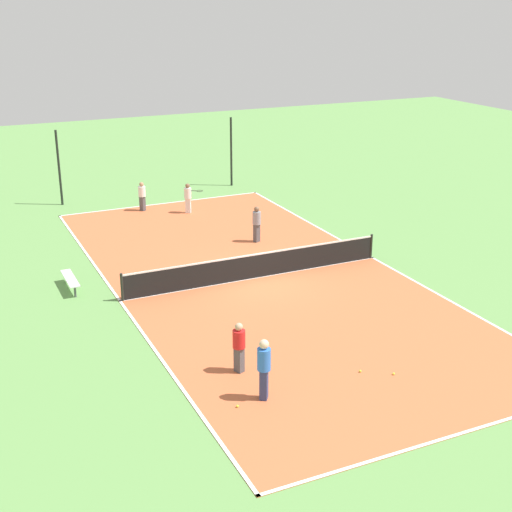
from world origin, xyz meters
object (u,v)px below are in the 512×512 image
at_px(tennis_ball_right_alley, 360,371).
at_px(tennis_ball_far_baseline, 237,406).
at_px(player_near_blue, 264,365).
at_px(player_far_white, 188,196).
at_px(player_near_white, 142,195).
at_px(tennis_net, 256,265).
at_px(bench, 70,279).
at_px(player_baseline_gray, 257,222).
at_px(tennis_ball_left_sideline, 394,374).
at_px(player_coach_red, 239,344).
at_px(fence_post_back_left, 59,168).
at_px(fence_post_back_right, 231,152).

bearing_deg(tennis_ball_right_alley, tennis_ball_far_baseline, -176.72).
relative_size(player_near_blue, player_far_white, 1.17).
distance_m(player_near_white, tennis_ball_far_baseline, 19.01).
distance_m(tennis_net, tennis_ball_far_baseline, 9.17).
relative_size(bench, player_far_white, 1.26).
relative_size(player_near_white, player_far_white, 0.98).
bearing_deg(player_baseline_gray, tennis_ball_left_sideline, -120.65).
height_order(player_near_blue, player_baseline_gray, player_near_blue).
height_order(bench, player_coach_red, player_coach_red).
xyz_separation_m(player_coach_red, fence_post_back_left, (-1.27, 19.90, 1.05)).
distance_m(bench, player_far_white, 10.42).
height_order(player_near_white, player_near_blue, player_near_blue).
bearing_deg(tennis_ball_right_alley, player_far_white, 86.63).
bearing_deg(tennis_ball_left_sideline, tennis_net, 92.74).
bearing_deg(fence_post_back_right, player_near_blue, -110.92).
bearing_deg(player_coach_red, fence_post_back_right, 134.30).
bearing_deg(player_far_white, tennis_net, -61.67).
xyz_separation_m(bench, player_coach_red, (3.14, -8.22, 0.48)).
relative_size(player_baseline_gray, tennis_ball_far_baseline, 23.46).
bearing_deg(tennis_net, player_near_white, 97.00).
height_order(tennis_net, player_near_white, player_near_white).
bearing_deg(tennis_net, bench, 164.27).
height_order(tennis_ball_right_alley, tennis_ball_left_sideline, same).
height_order(tennis_ball_far_baseline, fence_post_back_right, fence_post_back_right).
relative_size(player_near_white, tennis_ball_right_alley, 21.40).
distance_m(tennis_ball_left_sideline, fence_post_back_right, 22.44).
distance_m(player_far_white, player_coach_red, 16.21).
bearing_deg(fence_post_back_right, bench, -134.23).
bearing_deg(player_coach_red, tennis_ball_right_alley, 40.94).
xyz_separation_m(tennis_ball_far_baseline, tennis_ball_left_sideline, (4.69, -0.30, 0.00)).
distance_m(player_near_white, player_far_white, 2.37).
bearing_deg(player_near_white, player_baseline_gray, -4.58).
height_order(player_baseline_gray, tennis_ball_far_baseline, player_baseline_gray).
xyz_separation_m(player_far_white, fence_post_back_right, (4.12, 4.22, 1.07)).
bearing_deg(fence_post_back_right, player_baseline_gray, -106.83).
xyz_separation_m(bench, player_baseline_gray, (8.44, 2.00, 0.53)).
xyz_separation_m(tennis_ball_right_alley, tennis_ball_left_sideline, (0.78, -0.53, 0.00)).
bearing_deg(bench, tennis_ball_left_sideline, -145.62).
height_order(tennis_net, fence_post_back_left, fence_post_back_left).
bearing_deg(tennis_ball_left_sideline, tennis_ball_right_alley, 145.68).
distance_m(player_baseline_gray, tennis_ball_far_baseline, 13.45).
bearing_deg(player_far_white, player_coach_red, -72.47).
distance_m(bench, fence_post_back_left, 11.93).
relative_size(player_coach_red, fence_post_back_left, 0.39).
height_order(bench, tennis_ball_right_alley, bench).
distance_m(bench, player_baseline_gray, 8.69).
relative_size(tennis_ball_left_sideline, fence_post_back_left, 0.02).
bearing_deg(fence_post_back_left, tennis_net, -70.66).
height_order(bench, tennis_ball_far_baseline, bench).
bearing_deg(tennis_ball_left_sideline, player_near_blue, 174.01).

